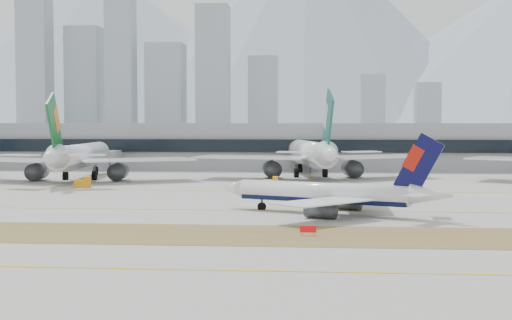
# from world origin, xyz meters

# --- Properties ---
(ground) EXTENTS (3000.00, 3000.00, 0.00)m
(ground) POSITION_xyz_m (0.00, 0.00, 0.00)
(ground) COLOR #A5A49B
(ground) RESTS_ON ground
(apron_markings) EXTENTS (360.00, 122.22, 0.06)m
(apron_markings) POSITION_xyz_m (0.00, -53.95, 0.02)
(apron_markings) COLOR brown
(apron_markings) RESTS_ON ground
(taxiing_airliner) EXTENTS (38.90, 32.90, 13.74)m
(taxiing_airliner) POSITION_xyz_m (20.30, -8.99, 3.31)
(taxiing_airliner) COLOR white
(taxiing_airliner) RESTS_ON ground
(widebody_eva) EXTENTS (62.90, 61.72, 22.48)m
(widebody_eva) POSITION_xyz_m (-44.29, 55.83, 5.98)
(widebody_eva) COLOR white
(widebody_eva) RESTS_ON ground
(widebody_cathay) EXTENTS (65.33, 64.70, 23.64)m
(widebody_cathay) POSITION_xyz_m (16.75, 69.90, 6.28)
(widebody_cathay) COLOR white
(widebody_cathay) RESTS_ON ground
(terminal) EXTENTS (280.00, 43.10, 15.00)m
(terminal) POSITION_xyz_m (0.00, 114.84, 7.50)
(terminal) COLOR gray
(terminal) RESTS_ON ground
(hold_sign_right) EXTENTS (2.20, 0.15, 1.35)m
(hold_sign_right) POSITION_xyz_m (16.80, -32.00, 0.88)
(hold_sign_right) COLOR red
(hold_sign_right) RESTS_ON ground
(gse_c) EXTENTS (3.55, 2.00, 2.60)m
(gse_c) POSITION_xyz_m (38.71, 42.09, 1.05)
(gse_c) COLOR orange
(gse_c) RESTS_ON ground
(gse_b) EXTENTS (3.55, 2.00, 2.60)m
(gse_b) POSITION_xyz_m (-36.08, 34.50, 1.05)
(gse_b) COLOR orange
(gse_b) RESTS_ON ground
(gse_extra) EXTENTS (3.55, 2.00, 2.60)m
(gse_extra) POSITION_xyz_m (7.46, 38.75, 1.05)
(gse_extra) COLOR orange
(gse_extra) RESTS_ON ground
(city_skyline) EXTENTS (342.00, 49.80, 140.00)m
(city_skyline) POSITION_xyz_m (-106.76, 453.42, 49.80)
(city_skyline) COLOR #8D97A1
(city_skyline) RESTS_ON ground
(mountain_ridge) EXTENTS (2830.00, 1120.00, 470.00)m
(mountain_ridge) POSITION_xyz_m (33.00, 1404.14, 181.85)
(mountain_ridge) COLOR #9EA8B7
(mountain_ridge) RESTS_ON ground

